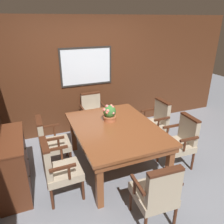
{
  "coord_description": "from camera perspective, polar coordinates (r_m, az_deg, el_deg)",
  "views": [
    {
      "loc": [
        -1.18,
        -2.68,
        2.37
      ],
      "look_at": [
        0.06,
        0.38,
        0.95
      ],
      "focal_mm": 35.0,
      "sensor_mm": 36.0,
      "label": 1
    }
  ],
  "objects": [
    {
      "name": "chair_head_near",
      "position": [
        2.78,
        11.57,
        -19.88
      ],
      "size": [
        0.53,
        0.51,
        0.91
      ],
      "rotation": [
        0.0,
        0.0,
        3.09
      ],
      "color": "#472314",
      "rests_on": "ground_plane"
    },
    {
      "name": "wall_back",
      "position": [
        4.76,
        -7.17,
        9.15
      ],
      "size": [
        7.2,
        0.08,
        2.45
      ],
      "color": "#4C2816",
      "rests_on": "ground_plane"
    },
    {
      "name": "potted_plant",
      "position": [
        3.7,
        -0.65,
        -0.27
      ],
      "size": [
        0.24,
        0.23,
        0.29
      ],
      "color": "#B2603D",
      "rests_on": "dining_table"
    },
    {
      "name": "chair_right_near",
      "position": [
        3.86,
        17.5,
        -7.03
      ],
      "size": [
        0.5,
        0.52,
        0.91
      ],
      "rotation": [
        0.0,
        0.0,
        -1.6
      ],
      "color": "#472314",
      "rests_on": "ground_plane"
    },
    {
      "name": "chair_right_far",
      "position": [
        4.43,
        11.38,
        -2.35
      ],
      "size": [
        0.5,
        0.52,
        0.91
      ],
      "rotation": [
        0.0,
        0.0,
        -1.54
      ],
      "color": "#472314",
      "rests_on": "ground_plane"
    },
    {
      "name": "chair_left_far",
      "position": [
        3.81,
        -15.89,
        -7.26
      ],
      "size": [
        0.49,
        0.51,
        0.91
      ],
      "rotation": [
        0.0,
        0.0,
        1.57
      ],
      "color": "#472314",
      "rests_on": "ground_plane"
    },
    {
      "name": "ground_plane",
      "position": [
        3.76,
        1.39,
        -15.83
      ],
      "size": [
        14.0,
        14.0,
        0.0
      ],
      "primitive_type": "plane",
      "color": "gray"
    },
    {
      "name": "chair_left_near",
      "position": [
        3.17,
        -14.04,
        -13.96
      ],
      "size": [
        0.5,
        0.52,
        0.91
      ],
      "rotation": [
        0.0,
        0.0,
        1.6
      ],
      "color": "#472314",
      "rests_on": "ground_plane"
    },
    {
      "name": "sideboard_cabinet",
      "position": [
        3.52,
        -24.65,
        -12.51
      ],
      "size": [
        0.44,
        0.99,
        0.88
      ],
      "color": "#512816",
      "rests_on": "ground_plane"
    },
    {
      "name": "chair_head_far",
      "position": [
        4.75,
        -5.06,
        -0.17
      ],
      "size": [
        0.51,
        0.49,
        0.91
      ],
      "rotation": [
        0.0,
        0.0,
        0.0
      ],
      "color": "#472314",
      "rests_on": "ground_plane"
    },
    {
      "name": "dining_table",
      "position": [
        3.59,
        0.9,
        -5.14
      ],
      "size": [
        1.31,
        1.74,
        0.75
      ],
      "color": "brown",
      "rests_on": "ground_plane"
    }
  ]
}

